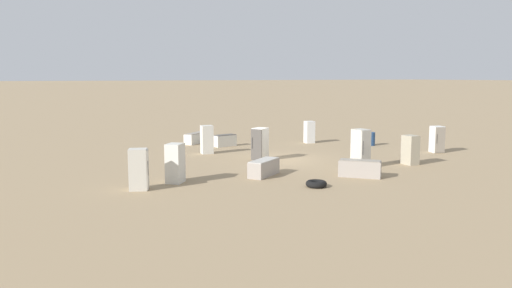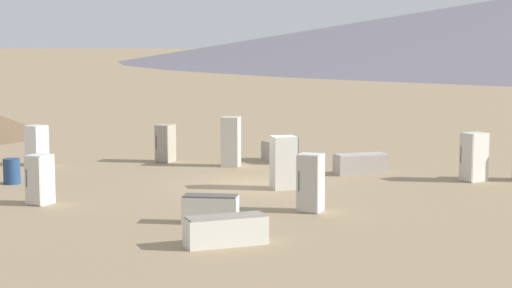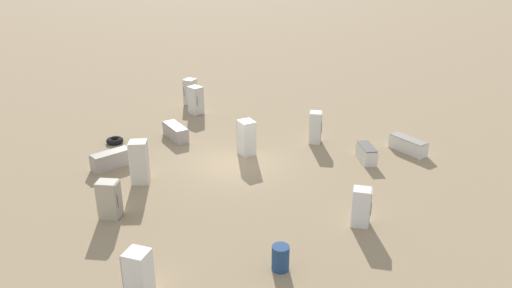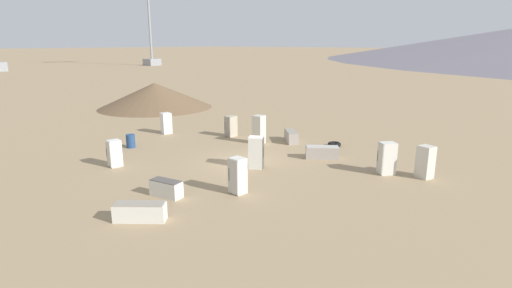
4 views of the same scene
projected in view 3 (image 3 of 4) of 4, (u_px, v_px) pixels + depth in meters
The scene contains 15 objects.
ground_plane at pixel (235, 163), 22.87m from camera, with size 1000.00×1000.00×0.00m, color #9E8460.
discarded_fridge_0 at pixel (315, 127), 24.86m from camera, with size 0.66×0.69×1.61m.
discarded_fridge_1 at pixel (196, 100), 28.94m from camera, with size 0.98×0.96×1.63m.
discarded_fridge_2 at pixel (109, 199), 18.22m from camera, with size 0.79×0.60×1.46m.
discarded_fridge_3 at pixel (190, 92), 30.52m from camera, with size 0.81×0.88×1.61m.
discarded_fridge_4 at pixel (139, 162), 20.72m from camera, with size 0.81×0.73×1.87m.
discarded_fridge_5 at pixel (408, 145), 23.94m from camera, with size 1.65×1.87×0.69m.
discarded_fridge_6 at pixel (246, 138), 23.50m from camera, with size 0.95×1.00×1.69m.
discarded_fridge_7 at pixel (112, 160), 22.32m from camera, with size 1.72×1.72×0.75m.
discarded_fridge_8 at pixel (361, 207), 17.72m from camera, with size 0.74×0.67×1.44m.
discarded_fridge_9 at pixel (138, 274), 14.14m from camera, with size 0.82×0.78×1.52m.
discarded_fridge_10 at pixel (366, 153), 22.97m from camera, with size 0.82×1.51×0.74m.
discarded_fridge_11 at pixel (176, 132), 25.53m from camera, with size 1.61×1.90×0.72m.
scrap_tire at pixel (115, 141), 25.04m from camera, with size 0.84×0.84×0.25m.
rusty_barrel at pixel (280, 258), 15.43m from camera, with size 0.55×0.55×0.84m.
Camera 3 is at (-2.16, 20.67, 9.62)m, focal length 35.00 mm.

